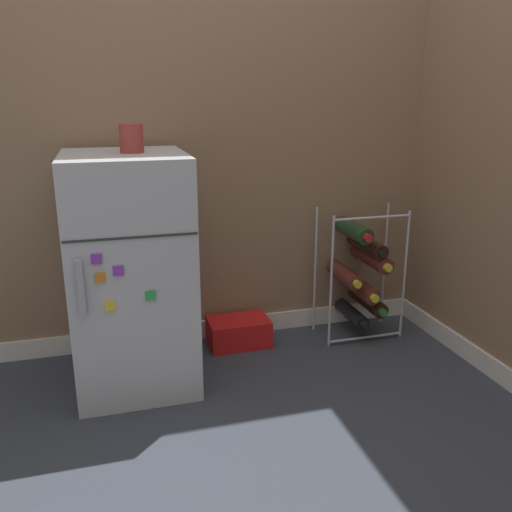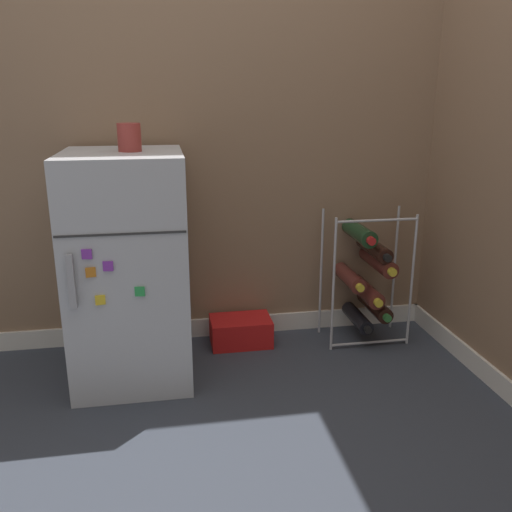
# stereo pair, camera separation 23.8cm
# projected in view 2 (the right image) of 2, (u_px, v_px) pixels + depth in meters

# --- Properties ---
(ground_plane) EXTENTS (14.00, 14.00, 0.00)m
(ground_plane) POSITION_uv_depth(u_px,v_px,m) (249.00, 389.00, 2.20)
(ground_plane) COLOR #333842
(wall_back) EXTENTS (6.98, 0.07, 2.50)m
(wall_back) POSITION_uv_depth(u_px,v_px,m) (227.00, 74.00, 2.40)
(wall_back) COLOR #84664C
(wall_back) RESTS_ON ground_plane
(mini_fridge) EXTENTS (0.47, 0.57, 0.94)m
(mini_fridge) POSITION_uv_depth(u_px,v_px,m) (129.00, 267.00, 2.22)
(mini_fridge) COLOR #B7BABF
(mini_fridge) RESTS_ON ground_plane
(wine_rack) EXTENTS (0.39, 0.33, 0.63)m
(wine_rack) POSITION_uv_depth(u_px,v_px,m) (366.00, 276.00, 2.58)
(wine_rack) COLOR #B2B2B7
(wine_rack) RESTS_ON ground_plane
(soda_box) EXTENTS (0.29, 0.19, 0.13)m
(soda_box) POSITION_uv_depth(u_px,v_px,m) (241.00, 331.00, 2.59)
(soda_box) COLOR red
(soda_box) RESTS_ON ground_plane
(fridge_top_cup) EXTENTS (0.09, 0.09, 0.11)m
(fridge_top_cup) POSITION_uv_depth(u_px,v_px,m) (129.00, 137.00, 2.08)
(fridge_top_cup) COLOR maroon
(fridge_top_cup) RESTS_ON mini_fridge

